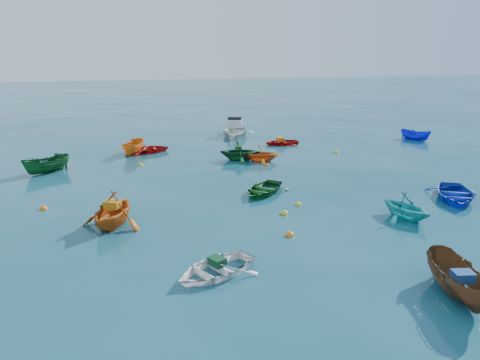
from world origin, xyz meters
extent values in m
plane|color=#0A4249|center=(0.00, 0.00, 0.00)|extent=(160.00, 160.00, 0.00)
imported|color=white|center=(-2.72, -4.71, 0.00)|extent=(3.77, 3.47, 0.64)
imported|color=#4F331C|center=(4.59, -7.60, 0.00)|extent=(1.67, 3.48, 1.30)
imported|color=#0E2AB3|center=(10.33, 0.91, 0.00)|extent=(3.88, 4.36, 0.75)
imported|color=#C85812|center=(-6.48, 0.52, 0.00)|extent=(3.65, 3.88, 1.63)
imported|color=#13531D|center=(0.99, 3.68, 0.00)|extent=(3.66, 3.79, 0.64)
imported|color=#1CACAE|center=(6.48, -1.07, 0.00)|extent=(2.94, 3.13, 1.32)
imported|color=red|center=(-5.02, 14.49, 0.00)|extent=(3.37, 2.57, 0.65)
imported|color=#CF6513|center=(-5.99, 14.04, 0.00)|extent=(2.05, 3.09, 1.12)
imported|color=#10441E|center=(1.14, 10.99, 0.00)|extent=(3.03, 2.74, 1.40)
imported|color=#B9120F|center=(5.23, 15.23, 0.00)|extent=(2.75, 2.05, 0.55)
imported|color=#1019CC|center=(16.41, 14.91, 0.00)|extent=(2.24, 2.52, 0.95)
imported|color=#C95312|center=(2.47, 10.40, 0.00)|extent=(2.76, 2.51, 1.25)
imported|color=#114A1F|center=(-11.03, 10.06, 0.00)|extent=(3.09, 2.70, 1.16)
imported|color=silver|center=(2.25, 19.29, 0.00)|extent=(4.06, 4.96, 1.50)
cube|color=#0F3E20|center=(-2.64, -4.66, 0.46)|extent=(0.67, 0.71, 0.28)
cube|color=navy|center=(4.57, -7.75, 0.80)|extent=(0.68, 0.55, 0.30)
cube|color=#C37414|center=(-6.46, 0.56, 0.97)|extent=(0.78, 0.69, 0.31)
cube|color=#114516|center=(1.04, 11.01, 0.84)|extent=(0.53, 0.65, 0.28)
cube|color=orange|center=(5.13, 15.22, 0.42)|extent=(0.49, 0.63, 0.29)
sphere|color=yellow|center=(2.28, 1.58, 0.00)|extent=(0.31, 0.31, 0.31)
sphere|color=orange|center=(0.77, -1.99, 0.00)|extent=(0.37, 0.37, 0.37)
sphere|color=orange|center=(-9.93, 3.26, 0.00)|extent=(0.37, 0.37, 0.37)
sphere|color=yellow|center=(1.25, 0.50, 0.00)|extent=(0.36, 0.36, 0.36)
sphere|color=orange|center=(2.63, 12.49, 0.00)|extent=(0.31, 0.31, 0.31)
sphere|color=yellow|center=(-5.45, 10.77, 0.00)|extent=(0.31, 0.31, 0.31)
sphere|color=#D1610B|center=(2.53, 9.13, 0.00)|extent=(0.33, 0.33, 0.33)
sphere|color=gold|center=(8.38, 11.77, 0.00)|extent=(0.36, 0.36, 0.36)
camera|label=1|loc=(-4.59, -19.17, 7.76)|focal=35.00mm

